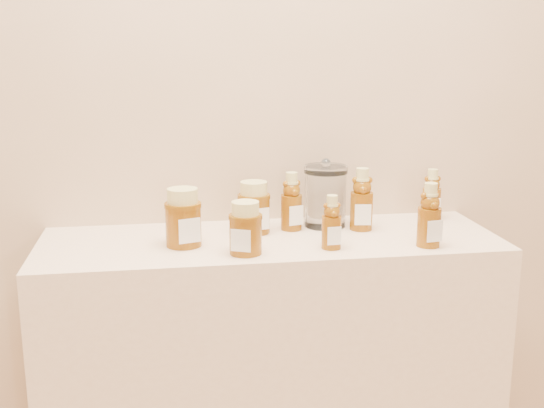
{
  "coord_description": "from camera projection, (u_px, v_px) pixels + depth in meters",
  "views": [
    {
      "loc": [
        -0.26,
        -0.14,
        1.4
      ],
      "look_at": [
        -0.0,
        1.52,
        1.0
      ],
      "focal_mm": 45.0,
      "sensor_mm": 36.0,
      "label": 1
    }
  ],
  "objects": [
    {
      "name": "bear_bottle_back_right",
      "position": [
        432.0,
        191.0,
        1.97
      ],
      "size": [
        0.06,
        0.06,
        0.16
      ],
      "primitive_type": null,
      "rotation": [
        0.0,
        0.0,
        -0.09
      ],
      "color": "#663608",
      "rests_on": "display_table"
    },
    {
      "name": "bear_bottle_back_left",
      "position": [
        291.0,
        197.0,
        1.85
      ],
      "size": [
        0.08,
        0.08,
        0.18
      ],
      "primitive_type": null,
      "rotation": [
        0.0,
        0.0,
        0.28
      ],
      "color": "#663608",
      "rests_on": "display_table"
    },
    {
      "name": "honey_jar_front",
      "position": [
        246.0,
        228.0,
        1.64
      ],
      "size": [
        0.11,
        0.11,
        0.13
      ],
      "primitive_type": null,
      "rotation": [
        0.0,
        0.0,
        -0.41
      ],
      "color": "#663608",
      "rests_on": "display_table"
    },
    {
      "name": "honey_jar_back",
      "position": [
        254.0,
        207.0,
        1.82
      ],
      "size": [
        0.11,
        0.11,
        0.14
      ],
      "primitive_type": null,
      "rotation": [
        0.0,
        0.0,
        0.24
      ],
      "color": "#663608",
      "rests_on": "display_table"
    },
    {
      "name": "display_table",
      "position": [
        271.0,
        394.0,
        1.89
      ],
      "size": [
        1.2,
        0.4,
        0.9
      ],
      "primitive_type": "cube",
      "color": "beige",
      "rests_on": "ground"
    },
    {
      "name": "bear_bottle_front_right",
      "position": [
        430.0,
        211.0,
        1.7
      ],
      "size": [
        0.07,
        0.07,
        0.18
      ],
      "primitive_type": null,
      "rotation": [
        0.0,
        0.0,
        0.14
      ],
      "color": "#663608",
      "rests_on": "display_table"
    },
    {
      "name": "wall_back",
      "position": [
        260.0,
        61.0,
        1.87
      ],
      "size": [
        3.5,
        0.02,
        2.7
      ],
      "primitive_type": "cube",
      "color": "tan",
      "rests_on": "ground"
    },
    {
      "name": "bear_bottle_front_left",
      "position": [
        332.0,
        219.0,
        1.68
      ],
      "size": [
        0.05,
        0.05,
        0.15
      ],
      "primitive_type": null,
      "rotation": [
        0.0,
        0.0,
        0.05
      ],
      "color": "#663608",
      "rests_on": "display_table"
    },
    {
      "name": "honey_jar_left",
      "position": [
        183.0,
        217.0,
        1.7
      ],
      "size": [
        0.12,
        0.12,
        0.15
      ],
      "primitive_type": null,
      "rotation": [
        0.0,
        0.0,
        0.31
      ],
      "color": "#663608",
      "rests_on": "display_table"
    },
    {
      "name": "glass_canister",
      "position": [
        325.0,
        194.0,
        1.88
      ],
      "size": [
        0.14,
        0.14,
        0.19
      ],
      "primitive_type": null,
      "rotation": [
        0.0,
        0.0,
        0.16
      ],
      "color": "white",
      "rests_on": "display_table"
    },
    {
      "name": "bear_bottle_back_mid",
      "position": [
        362.0,
        195.0,
        1.85
      ],
      "size": [
        0.07,
        0.07,
        0.19
      ],
      "primitive_type": null,
      "rotation": [
        0.0,
        0.0,
        -0.15
      ],
      "color": "#663608",
      "rests_on": "display_table"
    }
  ]
}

